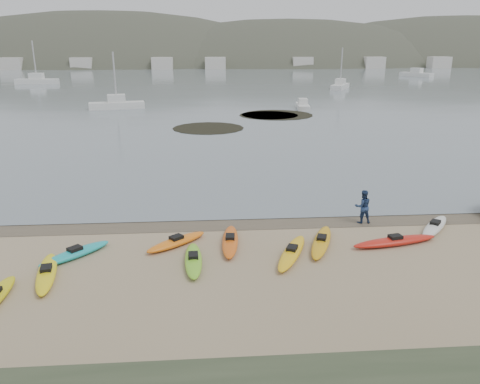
{
  "coord_description": "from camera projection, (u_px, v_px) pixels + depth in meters",
  "views": [
    {
      "loc": [
        -1.63,
        -22.19,
        8.6
      ],
      "look_at": [
        0.0,
        0.0,
        1.5
      ],
      "focal_mm": 35.0,
      "sensor_mm": 36.0,
      "label": 1
    }
  ],
  "objects": [
    {
      "name": "kelp_mats",
      "position": [
        256.0,
        119.0,
        55.61
      ],
      "size": [
        16.89,
        17.2,
        0.04
      ],
      "color": "black",
      "rests_on": "water"
    },
    {
      "name": "far_town",
      "position": [
        227.0,
        63.0,
        161.39
      ],
      "size": [
        199.0,
        5.0,
        4.0
      ],
      "color": "beige",
      "rests_on": "ground"
    },
    {
      "name": "person_east",
      "position": [
        363.0,
        207.0,
        23.22
      ],
      "size": [
        0.85,
        0.67,
        1.71
      ],
      "primitive_type": "imported",
      "rotation": [
        0.0,
        0.0,
        3.17
      ],
      "color": "navy",
      "rests_on": "ground"
    },
    {
      "name": "moored_boats",
      "position": [
        246.0,
        83.0,
        97.79
      ],
      "size": [
        101.32,
        68.35,
        1.25
      ],
      "color": "silver",
      "rests_on": "ground"
    },
    {
      "name": "water",
      "position": [
        207.0,
        57.0,
        308.85
      ],
      "size": [
        1200.0,
        1200.0,
        0.0
      ],
      "primitive_type": "plane",
      "color": "slate",
      "rests_on": "ground"
    },
    {
      "name": "far_hills",
      "position": [
        294.0,
        99.0,
        215.7
      ],
      "size": [
        550.0,
        135.0,
        80.0
      ],
      "color": "#384235",
      "rests_on": "ground"
    },
    {
      "name": "ground",
      "position": [
        240.0,
        220.0,
        23.81
      ],
      "size": [
        600.0,
        600.0,
        0.0
      ],
      "primitive_type": "plane",
      "color": "tan",
      "rests_on": "ground"
    },
    {
      "name": "kayaks",
      "position": [
        234.0,
        251.0,
        19.89
      ],
      "size": [
        20.15,
        8.36,
        0.34
      ],
      "color": "yellow",
      "rests_on": "ground"
    },
    {
      "name": "wet_sand",
      "position": [
        240.0,
        222.0,
        23.53
      ],
      "size": [
        60.0,
        60.0,
        0.0
      ],
      "primitive_type": "plane",
      "color": "brown",
      "rests_on": "ground"
    }
  ]
}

